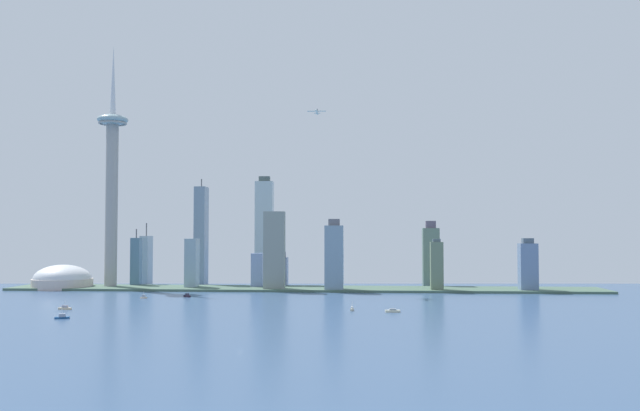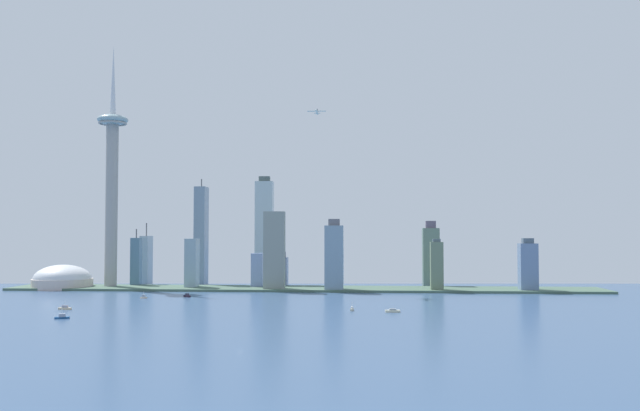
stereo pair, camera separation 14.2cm
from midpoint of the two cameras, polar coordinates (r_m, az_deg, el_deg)
The scene contains 23 objects.
ground_plane at distance 446.17m, azimuth -6.96°, elevation -12.32°, with size 6000.00×6000.00×0.00m, color #365277.
waterfront_pier at distance 896.47m, azimuth -1.44°, elevation -7.25°, with size 803.41×77.76×3.08m, color #466150.
observation_tower at distance 970.54m, azimuth -17.64°, elevation 2.90°, with size 42.83×42.83×344.22m.
stadium_dome at distance 983.40m, azimuth -21.49°, elevation -6.06°, with size 81.33×81.33×38.85m.
skyscraper_0 at distance 903.40m, azimuth 17.65°, elevation -5.09°, with size 22.73×19.31×70.41m.
skyscraper_1 at distance 880.31m, azimuth -3.99°, elevation -3.98°, with size 27.90×15.95×105.99m.
skyscraper_2 at distance 925.53m, azimuth -11.08°, elevation -5.00°, with size 16.05×21.85×69.43m.
skyscraper_3 at distance 937.73m, azimuth -3.32°, elevation -5.73°, with size 15.73×22.26×50.52m.
skyscraper_4 at distance 924.70m, azimuth -5.43°, elevation -5.67°, with size 15.90×23.83×48.93m.
skyscraper_5 at distance 868.45m, azimuth 1.24°, elevation -4.52°, with size 24.55×21.06×95.77m.
skyscraper_6 at distance 983.86m, azimuth -15.71°, elevation -4.77°, with size 13.12×13.36×83.07m.
skyscraper_7 at distance 1014.55m, azimuth -14.89°, elevation -4.63°, with size 12.36×25.02×92.20m.
skyscraper_8 at distance 958.80m, azimuth 9.62°, elevation -4.35°, with size 23.41×20.84×94.67m.
skyscraper_9 at distance 986.40m, azimuth -4.87°, elevation -2.31°, with size 26.37×18.57×162.39m.
skyscraper_10 at distance 877.24m, azimuth 10.13°, elevation -5.23°, with size 16.39×13.44×69.49m.
skyscraper_11 at distance 995.00m, azimuth -10.30°, elevation -2.61°, with size 16.23×27.17×158.23m.
boat_0 at distance 714.86m, azimuth -21.31°, elevation -8.31°, with size 13.99×6.31×9.12m.
boat_1 at distance 807.83m, azimuth -15.08°, elevation -7.69°, with size 8.29×4.42×8.39m.
boat_2 at distance 648.52m, azimuth 6.35°, elevation -9.09°, with size 14.69×5.43×3.66m.
boat_3 at distance 656.72m, azimuth 2.81°, elevation -9.00°, with size 3.67×8.18×9.76m.
boat_5 at distance 812.40m, azimuth -11.48°, elevation -7.70°, with size 10.49×10.76×4.40m.
boat_7 at distance 640.69m, azimuth -21.52°, elevation -9.00°, with size 13.30×8.39×10.36m.
airplane at distance 888.45m, azimuth -0.29°, elevation 8.16°, with size 25.05×29.01×7.50m.
Camera 2 is at (81.81, -431.86, 76.70)m, focal length 36.78 mm.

